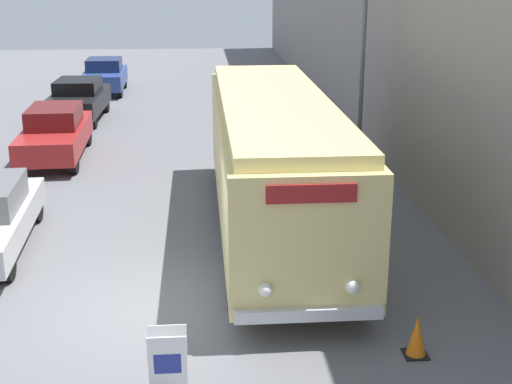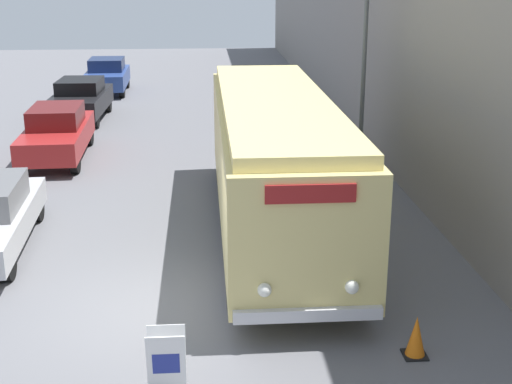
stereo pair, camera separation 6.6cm
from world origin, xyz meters
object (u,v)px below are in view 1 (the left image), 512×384
(parked_car_mid, at_px, (55,133))
(parked_car_far, at_px, (78,99))
(streetlamp, at_px, (364,25))
(sign_board, at_px, (168,363))
(vintage_bus, at_px, (274,157))
(traffic_cone, at_px, (417,336))
(parked_car_distant, at_px, (105,76))

(parked_car_mid, bearing_deg, parked_car_far, 90.29)
(streetlamp, relative_size, parked_car_mid, 1.34)
(sign_board, distance_m, parked_car_mid, 13.40)
(streetlamp, bearing_deg, parked_car_far, 136.29)
(vintage_bus, distance_m, parked_car_mid, 8.97)
(sign_board, bearing_deg, traffic_cone, 10.24)
(parked_car_mid, bearing_deg, sign_board, -74.95)
(streetlamp, bearing_deg, parked_car_mid, 162.34)
(vintage_bus, distance_m, streetlamp, 5.35)
(streetlamp, xyz_separation_m, parked_car_far, (-8.92, 8.53, -3.38))
(streetlamp, xyz_separation_m, parked_car_mid, (-8.73, 2.78, -3.36))
(streetlamp, height_order, parked_car_far, streetlamp)
(streetlamp, distance_m, parked_car_far, 12.80)
(parked_car_distant, bearing_deg, vintage_bus, -73.27)
(sign_board, distance_m, traffic_cone, 3.78)
(parked_car_distant, bearing_deg, streetlamp, -60.24)
(parked_car_distant, xyz_separation_m, traffic_cone, (7.50, -23.88, -0.47))
(vintage_bus, xyz_separation_m, parked_car_distant, (-5.89, 18.37, -0.91))
(vintage_bus, relative_size, parked_car_mid, 2.17)
(sign_board, relative_size, parked_car_mid, 0.20)
(streetlamp, relative_size, traffic_cone, 9.75)
(sign_board, distance_m, streetlamp, 11.77)
(sign_board, height_order, parked_car_far, parked_car_far)
(traffic_cone, bearing_deg, vintage_bus, 106.23)
(parked_car_mid, xyz_separation_m, parked_car_far, (-0.20, 5.75, -0.01))
(vintage_bus, bearing_deg, streetlamp, 54.45)
(sign_board, bearing_deg, streetlamp, 64.13)
(vintage_bus, bearing_deg, parked_car_distant, 107.79)
(streetlamp, height_order, traffic_cone, streetlamp)
(vintage_bus, height_order, sign_board, vintage_bus)
(parked_car_far, bearing_deg, parked_car_mid, -86.29)
(parked_car_far, bearing_deg, traffic_cone, -64.80)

